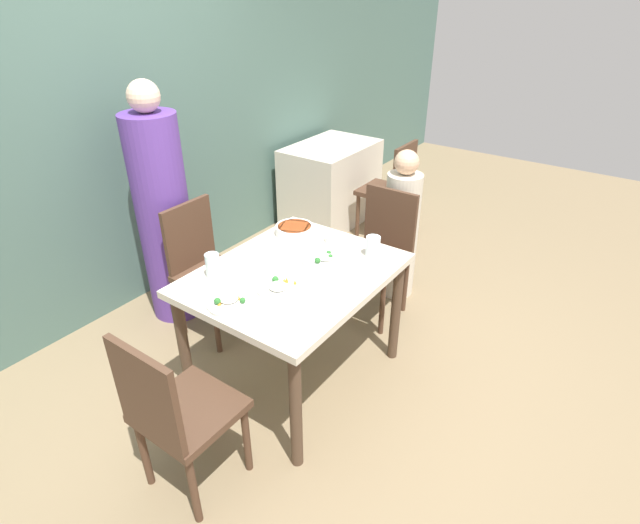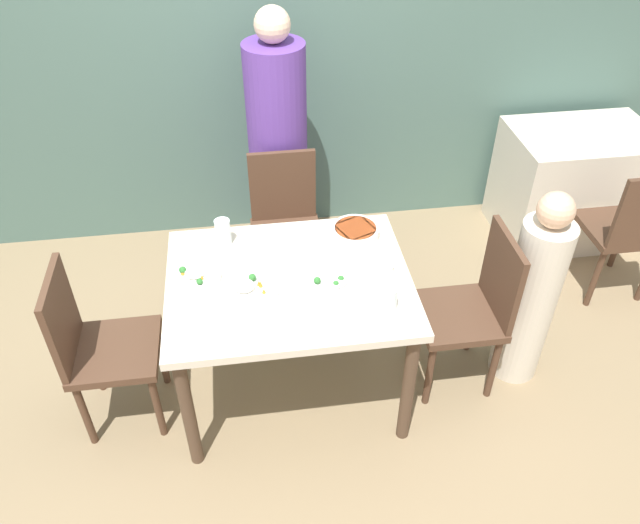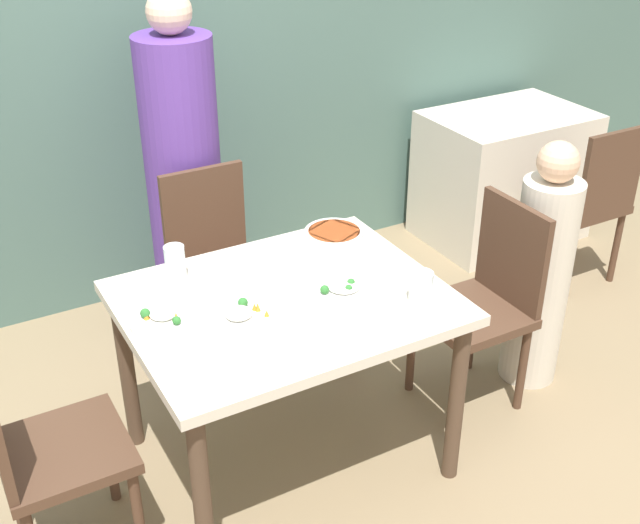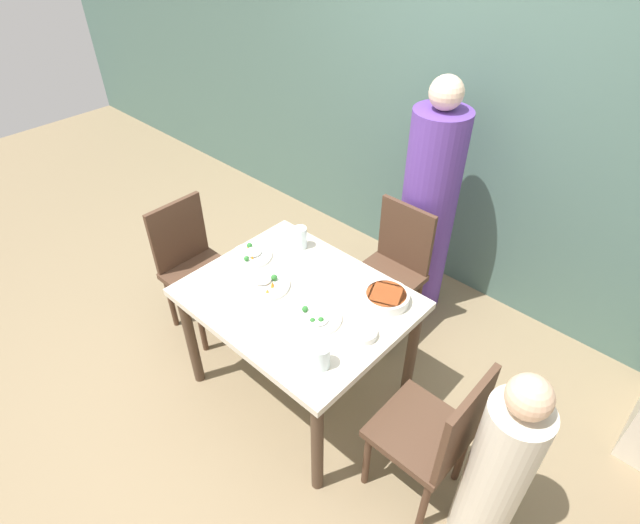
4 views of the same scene
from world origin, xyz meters
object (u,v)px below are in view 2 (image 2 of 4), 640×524
(person_child, at_px, (531,296))
(plate_rice_adult, at_px, (250,289))
(chair_adult_spot, at_px, (286,224))
(person_adult, at_px, (278,156))
(chair_child_spot, at_px, (472,307))
(glass_water_tall, at_px, (388,298))
(bowl_curry, at_px, (355,232))

(person_child, distance_m, plate_rice_adult, 1.39)
(chair_adult_spot, distance_m, person_child, 1.40)
(person_adult, distance_m, person_child, 1.64)
(chair_child_spot, xyz_separation_m, glass_water_tall, (-0.50, -0.21, 0.31))
(glass_water_tall, bearing_deg, bowl_curry, 94.22)
(chair_adult_spot, distance_m, chair_child_spot, 1.17)
(chair_adult_spot, relative_size, plate_rice_adult, 3.46)
(chair_child_spot, height_order, glass_water_tall, chair_child_spot)
(chair_child_spot, bearing_deg, plate_rice_adult, -89.03)
(glass_water_tall, bearing_deg, chair_adult_spot, 108.36)
(person_adult, height_order, plate_rice_adult, person_adult)
(chair_adult_spot, relative_size, bowl_curry, 3.80)
(person_adult, xyz_separation_m, glass_water_tall, (0.34, -1.38, 0.05))
(bowl_curry, bearing_deg, chair_child_spot, -30.65)
(chair_child_spot, bearing_deg, bowl_curry, -120.65)
(plate_rice_adult, bearing_deg, person_adult, 78.89)
(person_child, relative_size, glass_water_tall, 9.55)
(chair_adult_spot, xyz_separation_m, plate_rice_adult, (-0.23, -0.84, 0.26))
(plate_rice_adult, bearing_deg, person_child, 0.76)
(glass_water_tall, bearing_deg, chair_child_spot, 23.12)
(chair_child_spot, xyz_separation_m, bowl_curry, (-0.53, 0.32, 0.28))
(person_child, height_order, bowl_curry, person_child)
(chair_adult_spot, relative_size, person_child, 0.80)
(chair_child_spot, xyz_separation_m, person_child, (0.30, -0.00, 0.03))
(chair_adult_spot, height_order, person_adult, person_adult)
(chair_adult_spot, bearing_deg, glass_water_tall, -71.64)
(plate_rice_adult, distance_m, glass_water_tall, 0.61)
(chair_adult_spot, height_order, glass_water_tall, chair_adult_spot)
(person_adult, distance_m, glass_water_tall, 1.42)
(person_child, distance_m, bowl_curry, 0.92)
(chair_adult_spot, distance_m, bowl_curry, 0.65)
(chair_adult_spot, relative_size, chair_child_spot, 1.00)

